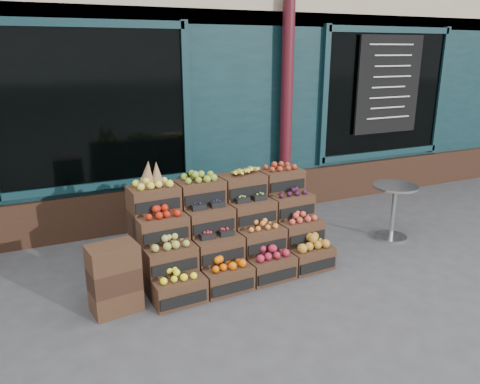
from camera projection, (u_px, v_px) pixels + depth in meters
name	position (u px, v px, depth m)	size (l,w,h in m)	color
ground	(282.00, 278.00, 5.27)	(60.00, 60.00, 0.00)	#424244
shop_facade	(153.00, 53.00, 9.00)	(12.00, 6.24, 4.80)	#0D282D
crate_display	(230.00, 235.00, 5.41)	(2.21, 1.16, 1.35)	#402819
spare_crates	(114.00, 278.00, 4.53)	(0.50, 0.38, 0.69)	#402819
bistro_table	(394.00, 205.00, 6.27)	(0.59, 0.59, 0.75)	silver
shopkeeper	(124.00, 157.00, 7.14)	(0.65, 0.43, 1.79)	#15491B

